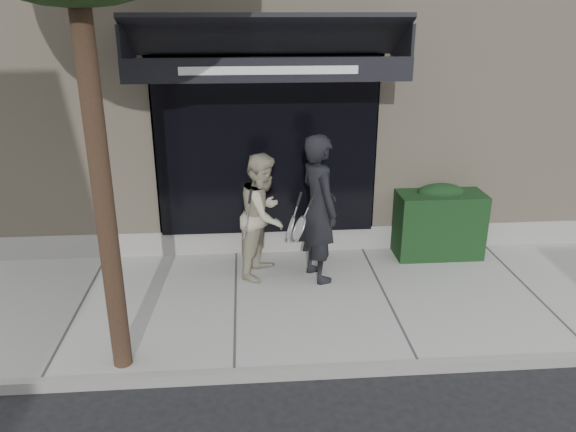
{
  "coord_description": "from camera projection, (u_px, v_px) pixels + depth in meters",
  "views": [
    {
      "loc": [
        -1.82,
        -6.55,
        3.75
      ],
      "look_at": [
        -1.26,
        0.6,
        1.05
      ],
      "focal_mm": 35.0,
      "sensor_mm": 36.0,
      "label": 1
    }
  ],
  "objects": [
    {
      "name": "ground",
      "position": [
        384.0,
        302.0,
        7.57
      ],
      "size": [
        80.0,
        80.0,
        0.0
      ],
      "primitive_type": "plane",
      "color": "black",
      "rests_on": "ground"
    },
    {
      "name": "sidewalk",
      "position": [
        385.0,
        298.0,
        7.55
      ],
      "size": [
        20.0,
        3.0,
        0.12
      ],
      "primitive_type": "cube",
      "color": "#A1A29C",
      "rests_on": "ground"
    },
    {
      "name": "curb",
      "position": [
        419.0,
        367.0,
        6.1
      ],
      "size": [
        20.0,
        0.1,
        0.14
      ],
      "primitive_type": "cube",
      "color": "gray",
      "rests_on": "ground"
    },
    {
      "name": "building_facade",
      "position": [
        333.0,
        60.0,
        11.23
      ],
      "size": [
        14.3,
        8.04,
        5.64
      ],
      "color": "tan",
      "rests_on": "ground"
    },
    {
      "name": "hedge",
      "position": [
        438.0,
        221.0,
        8.59
      ],
      "size": [
        1.3,
        0.7,
        1.14
      ],
      "color": "black",
      "rests_on": "sidewalk"
    },
    {
      "name": "pedestrian_front",
      "position": [
        319.0,
        209.0,
        7.65
      ],
      "size": [
        0.88,
        0.92,
        2.07
      ],
      "color": "black",
      "rests_on": "sidewalk"
    },
    {
      "name": "pedestrian_back",
      "position": [
        264.0,
        215.0,
        7.84
      ],
      "size": [
        0.96,
        1.06,
        1.77
      ],
      "color": "#B6AD91",
      "rests_on": "sidewalk"
    }
  ]
}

